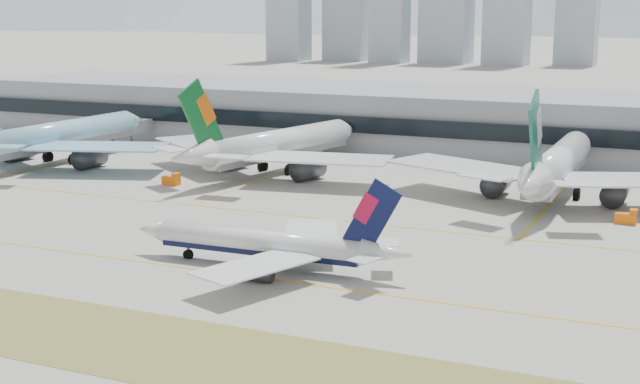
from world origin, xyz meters
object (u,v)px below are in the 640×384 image
at_px(taxiing_airliner, 270,245).
at_px(widebody_korean, 56,137).
at_px(terminal, 475,121).
at_px(widebody_eva, 273,147).
at_px(widebody_cathay, 556,167).

bearing_deg(taxiing_airliner, widebody_korean, -34.96).
distance_m(taxiing_airliner, widebody_korean, 101.79).
bearing_deg(terminal, taxiing_airliner, -90.07).
bearing_deg(widebody_eva, widebody_korean, 112.50).
xyz_separation_m(taxiing_airliner, widebody_eva, (-32.42, 65.14, 2.61)).
bearing_deg(widebody_korean, widebody_cathay, -83.42).
xyz_separation_m(taxiing_airliner, widebody_cathay, (29.10, 63.28, 2.79)).
bearing_deg(taxiing_airliner, widebody_eva, -65.01).
height_order(widebody_korean, widebody_eva, widebody_korean).
height_order(widebody_korean, terminal, widebody_korean).
xyz_separation_m(widebody_eva, terminal, (32.56, 50.10, 1.44)).
bearing_deg(widebody_eva, taxiing_airliner, -140.77).
height_order(widebody_cathay, terminal, widebody_cathay).
distance_m(taxiing_airliner, widebody_eva, 72.81).
height_order(taxiing_airliner, terminal, terminal).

